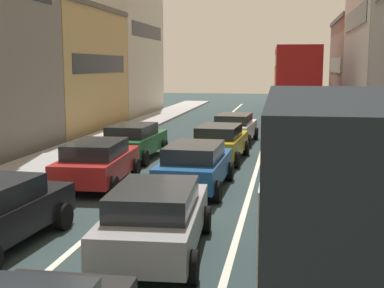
{
  "coord_description": "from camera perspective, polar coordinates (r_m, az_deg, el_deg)",
  "views": [
    {
      "loc": [
        2.73,
        -2.98,
        3.92
      ],
      "look_at": [
        0.0,
        12.0,
        1.6
      ],
      "focal_mm": 48.23,
      "sensor_mm": 36.0,
      "label": 1
    }
  ],
  "objects": [
    {
      "name": "coupe_centre_lane_fourth",
      "position": [
        21.41,
        3.07,
        0.26
      ],
      "size": [
        2.25,
        4.39,
        1.49
      ],
      "rotation": [
        0.0,
        0.0,
        1.52
      ],
      "color": "#B29319",
      "rests_on": "ground"
    },
    {
      "name": "sedan_left_lane_fourth",
      "position": [
        21.83,
        -6.5,
        0.38
      ],
      "size": [
        2.17,
        4.35,
        1.49
      ],
      "rotation": [
        0.0,
        0.0,
        1.54
      ],
      "color": "#19592D",
      "rests_on": "ground"
    },
    {
      "name": "bus_far_queue_secondary",
      "position": [
        49.17,
        11.27,
        5.99
      ],
      "size": [
        3.04,
        10.57,
        2.9
      ],
      "rotation": [
        0.0,
        0.0,
        1.6
      ],
      "color": "navy",
      "rests_on": "ground"
    },
    {
      "name": "hatchback_centre_lane_third",
      "position": [
        16.36,
        0.35,
        -2.34
      ],
      "size": [
        2.14,
        4.34,
        1.49
      ],
      "rotation": [
        0.0,
        0.0,
        1.55
      ],
      "color": "#194C8C",
      "rests_on": "ground"
    },
    {
      "name": "sedan_left_lane_third",
      "position": [
        17.21,
        -10.41,
        -1.94
      ],
      "size": [
        2.25,
        4.39,
        1.49
      ],
      "rotation": [
        0.0,
        0.0,
        1.62
      ],
      "color": "#A51E1E",
      "rests_on": "ground"
    },
    {
      "name": "bus_mid_queue_primary",
      "position": [
        34.22,
        11.28,
        6.68
      ],
      "size": [
        3.04,
        10.57,
        5.06
      ],
      "rotation": [
        0.0,
        0.0,
        1.6
      ],
      "color": "#B21919",
      "rests_on": "ground"
    },
    {
      "name": "lane_stripe_left",
      "position": [
        23.73,
        -0.58,
        -0.83
      ],
      "size": [
        0.16,
        60.0,
        0.01
      ],
      "primitive_type": "cube",
      "color": "silver",
      "rests_on": "ground"
    },
    {
      "name": "sedan_centre_lane_second",
      "position": [
        10.85,
        -4.04,
        -8.11
      ],
      "size": [
        2.3,
        4.41,
        1.49
      ],
      "rotation": [
        0.0,
        0.0,
        1.64
      ],
      "color": "gray",
      "rests_on": "ground"
    },
    {
      "name": "sedan_centre_lane_fifth",
      "position": [
        26.39,
        4.71,
        1.84
      ],
      "size": [
        2.27,
        4.4,
        1.49
      ],
      "rotation": [
        0.0,
        0.0,
        1.51
      ],
      "color": "silver",
      "rests_on": "ground"
    },
    {
      "name": "wagon_right_lane_far",
      "position": [
        20.03,
        12.63,
        -0.52
      ],
      "size": [
        2.06,
        4.3,
        1.49
      ],
      "rotation": [
        0.0,
        0.0,
        1.57
      ],
      "color": "#759EB7",
      "rests_on": "ground"
    },
    {
      "name": "sidewalk_left",
      "position": [
        25.14,
        -11.84,
        -0.33
      ],
      "size": [
        2.6,
        64.0,
        0.14
      ],
      "primitive_type": "cube",
      "color": "#9D9D9D",
      "rests_on": "ground"
    },
    {
      "name": "sedan_right_lane_behind_truck",
      "position": [
        14.46,
        12.42,
        -4.02
      ],
      "size": [
        2.12,
        4.33,
        1.49
      ],
      "rotation": [
        0.0,
        0.0,
        1.59
      ],
      "color": "beige",
      "rests_on": "ground"
    },
    {
      "name": "lane_stripe_right",
      "position": [
        23.34,
        7.65,
        -1.07
      ],
      "size": [
        0.16,
        60.0,
        0.01
      ],
      "primitive_type": "cube",
      "color": "silver",
      "rests_on": "ground"
    },
    {
      "name": "removalist_box_truck",
      "position": [
        7.53,
        17.48,
        -6.76
      ],
      "size": [
        2.81,
        7.74,
        3.58
      ],
      "rotation": [
        0.0,
        0.0,
        1.59
      ],
      "color": "#1E5933",
      "rests_on": "ground"
    }
  ]
}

